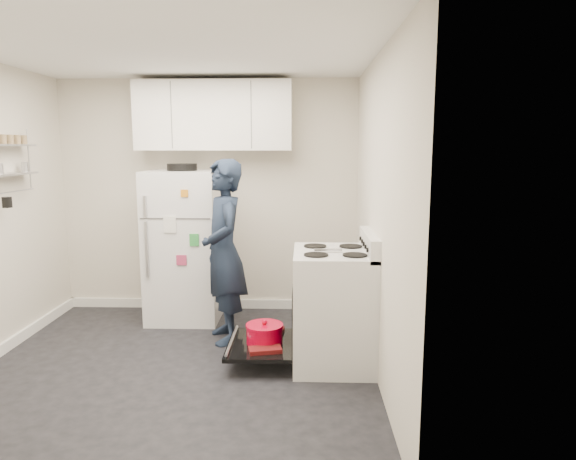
{
  "coord_description": "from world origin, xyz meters",
  "views": [
    {
      "loc": [
        1.03,
        -3.93,
        1.78
      ],
      "look_at": [
        0.89,
        0.59,
        1.05
      ],
      "focal_mm": 32.0,
      "sensor_mm": 36.0,
      "label": 1
    }
  ],
  "objects_px": {
    "open_oven_door": "(263,339)",
    "refrigerator": "(185,245)",
    "person": "(224,252)",
    "electric_range": "(332,308)"
  },
  "relations": [
    {
      "from": "open_oven_door",
      "to": "refrigerator",
      "type": "height_order",
      "value": "refrigerator"
    },
    {
      "from": "refrigerator",
      "to": "person",
      "type": "xyz_separation_m",
      "value": [
        0.51,
        -0.61,
        0.06
      ]
    },
    {
      "from": "open_oven_door",
      "to": "person",
      "type": "height_order",
      "value": "person"
    },
    {
      "from": "electric_range",
      "to": "refrigerator",
      "type": "height_order",
      "value": "refrigerator"
    },
    {
      "from": "refrigerator",
      "to": "open_oven_door",
      "type": "bearing_deg",
      "value": -50.72
    },
    {
      "from": "electric_range",
      "to": "open_oven_door",
      "type": "distance_m",
      "value": 0.63
    },
    {
      "from": "person",
      "to": "refrigerator",
      "type": "bearing_deg",
      "value": -160.3
    },
    {
      "from": "open_oven_door",
      "to": "refrigerator",
      "type": "xyz_separation_m",
      "value": [
        -0.9,
        1.1,
        0.59
      ]
    },
    {
      "from": "electric_range",
      "to": "open_oven_door",
      "type": "height_order",
      "value": "electric_range"
    },
    {
      "from": "electric_range",
      "to": "refrigerator",
      "type": "bearing_deg",
      "value": 143.21
    }
  ]
}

